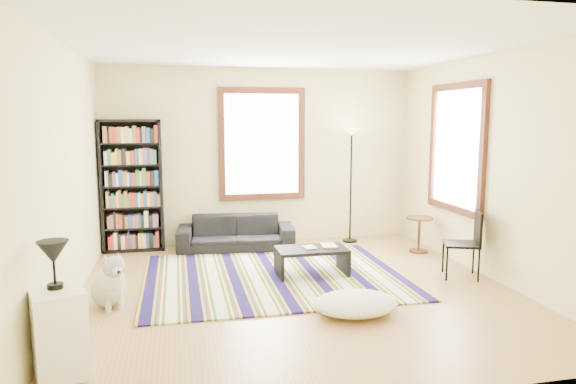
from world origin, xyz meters
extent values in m
cube|color=#9D7F47|center=(0.00, 0.00, -0.05)|extent=(5.00, 5.00, 0.10)
cube|color=white|center=(0.00, 0.00, 2.85)|extent=(5.00, 5.00, 0.10)
cube|color=beige|center=(0.00, 2.55, 1.40)|extent=(5.00, 0.10, 2.80)
cube|color=beige|center=(0.00, -2.55, 1.40)|extent=(5.00, 0.10, 2.80)
cube|color=beige|center=(-2.55, 0.00, 1.40)|extent=(0.10, 5.00, 2.80)
cube|color=beige|center=(2.55, 0.00, 1.40)|extent=(0.10, 5.00, 2.80)
cube|color=white|center=(0.00, 2.47, 1.60)|extent=(1.20, 0.06, 1.60)
cube|color=white|center=(2.47, 0.80, 1.60)|extent=(0.06, 1.20, 1.60)
cube|color=#130C40|center=(-0.17, 0.55, 0.01)|extent=(3.26, 2.61, 0.02)
imported|color=black|center=(-0.49, 2.05, 0.26)|extent=(1.83, 0.87, 0.52)
cube|color=black|center=(-2.02, 2.32, 1.00)|extent=(0.90, 0.30, 2.00)
cube|color=black|center=(0.31, 0.51, 0.18)|extent=(0.90, 0.51, 0.36)
imported|color=beige|center=(0.21, 0.51, 0.37)|extent=(0.21, 0.17, 0.02)
imported|color=beige|center=(0.46, 0.56, 0.37)|extent=(0.21, 0.27, 0.02)
ellipsoid|color=silver|center=(0.42, -0.87, 0.11)|extent=(0.99, 0.81, 0.22)
cylinder|color=#442511|center=(2.20, 1.29, 0.27)|extent=(0.51, 0.51, 0.54)
cube|color=black|center=(2.15, 0.04, 0.43)|extent=(0.54, 0.53, 0.86)
cube|color=white|center=(-2.30, -1.56, 0.35)|extent=(0.53, 0.60, 0.70)
camera|label=1|loc=(-1.35, -5.69, 2.01)|focal=32.00mm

